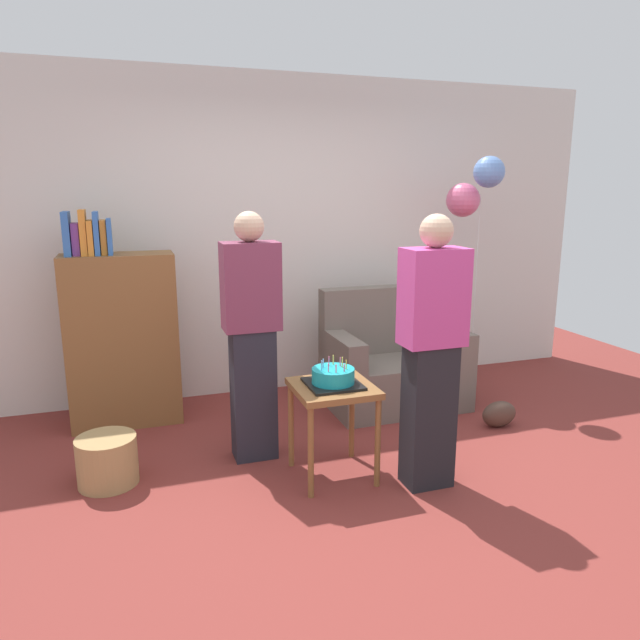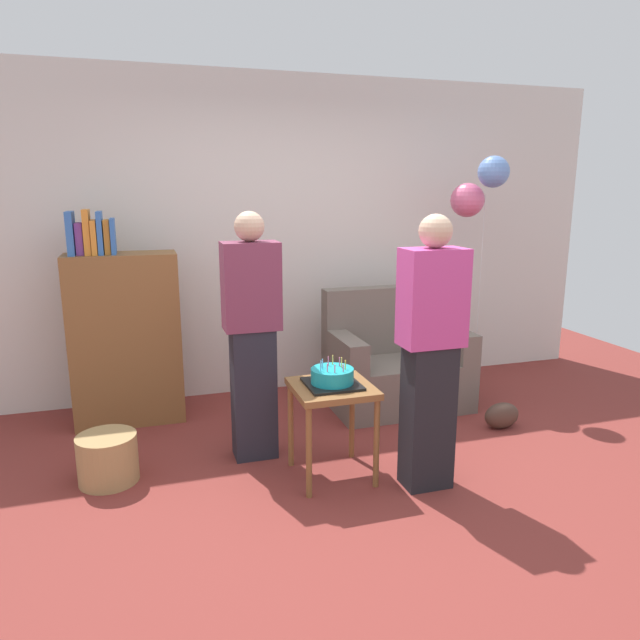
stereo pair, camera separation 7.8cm
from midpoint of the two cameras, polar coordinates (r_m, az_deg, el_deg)
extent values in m
plane|color=maroon|center=(3.60, 5.10, -16.60)|extent=(8.00, 8.00, 0.00)
cube|color=silver|center=(5.11, -3.43, 8.10)|extent=(6.00, 0.10, 2.70)
cube|color=#6B6056|center=(4.86, 8.07, -6.13)|extent=(1.10, 0.70, 0.40)
cube|color=#6B6056|center=(4.97, 6.92, 0.07)|extent=(1.10, 0.16, 0.56)
cube|color=#6B6056|center=(4.59, 2.88, -2.97)|extent=(0.16, 0.70, 0.24)
cube|color=#6B6056|center=(4.98, 13.08, -2.02)|extent=(0.16, 0.70, 0.24)
cube|color=brown|center=(4.63, -18.03, -1.81)|extent=(0.80, 0.36, 1.30)
cube|color=#3366B7|center=(4.52, -22.78, 7.85)|extent=(0.05, 0.25, 0.31)
cube|color=#7F3D93|center=(4.52, -22.03, 7.40)|extent=(0.05, 0.17, 0.23)
cube|color=orange|center=(4.51, -21.41, 8.03)|extent=(0.04, 0.21, 0.32)
cube|color=orange|center=(4.51, -20.79, 7.60)|extent=(0.04, 0.24, 0.24)
cube|color=#3366B7|center=(4.50, -20.28, 8.02)|extent=(0.04, 0.25, 0.31)
cube|color=orange|center=(4.50, -19.68, 7.69)|extent=(0.04, 0.18, 0.25)
cube|color=#3366B7|center=(4.50, -19.16, 7.78)|extent=(0.03, 0.24, 0.25)
cube|color=brown|center=(3.56, 1.84, -6.72)|extent=(0.48, 0.48, 0.04)
cylinder|color=brown|center=(3.43, -0.43, -12.90)|extent=(0.04, 0.04, 0.56)
cylinder|color=brown|center=(3.56, 6.19, -11.96)|extent=(0.04, 0.04, 0.56)
cylinder|color=brown|center=(3.80, -2.30, -10.27)|extent=(0.04, 0.04, 0.56)
cylinder|color=brown|center=(3.92, 3.73, -9.54)|extent=(0.04, 0.04, 0.56)
cube|color=black|center=(3.55, 1.84, -6.29)|extent=(0.32, 0.32, 0.02)
cylinder|color=teal|center=(3.53, 1.84, -5.48)|extent=(0.26, 0.26, 0.09)
cylinder|color=#F2CC4C|center=(3.54, 2.76, -4.17)|extent=(0.01, 0.01, 0.06)
cylinder|color=#EA668C|center=(3.56, 2.56, -4.11)|extent=(0.01, 0.01, 0.06)
cylinder|color=#F2CC4C|center=(3.59, 1.87, -3.93)|extent=(0.01, 0.01, 0.06)
cylinder|color=#EA668C|center=(3.57, 1.44, -4.04)|extent=(0.01, 0.01, 0.06)
cylinder|color=#66B2E5|center=(3.54, 0.87, -4.23)|extent=(0.01, 0.01, 0.05)
cylinder|color=#66B2E5|center=(3.51, 0.85, -4.44)|extent=(0.01, 0.01, 0.05)
cylinder|color=#66B2E5|center=(3.46, 0.70, -4.51)|extent=(0.01, 0.01, 0.06)
cylinder|color=#EA668C|center=(3.45, 1.37, -4.72)|extent=(0.01, 0.01, 0.05)
cylinder|color=#EA668C|center=(3.43, 2.12, -4.81)|extent=(0.01, 0.01, 0.05)
cylinder|color=#EA668C|center=(3.45, 2.94, -4.73)|extent=(0.01, 0.01, 0.05)
cylinder|color=#F2CC4C|center=(3.50, 3.14, -4.40)|extent=(0.01, 0.01, 0.06)
cube|color=#23232D|center=(3.90, -5.94, -7.18)|extent=(0.28, 0.20, 0.88)
cube|color=#75334C|center=(3.71, -6.20, 3.33)|extent=(0.36, 0.22, 0.56)
sphere|color=#D1A889|center=(3.67, -6.34, 9.11)|extent=(0.19, 0.19, 0.19)
cube|color=black|center=(3.57, 11.13, -9.28)|extent=(0.28, 0.20, 0.88)
cube|color=#C6428E|center=(3.37, 11.66, 2.16)|extent=(0.36, 0.22, 0.56)
sphere|color=#D1A889|center=(3.32, 11.95, 8.53)|extent=(0.19, 0.19, 0.19)
cylinder|color=#A88451|center=(3.87, -19.55, -12.67)|extent=(0.36, 0.36, 0.30)
ellipsoid|color=#473328|center=(4.64, 17.86, -8.90)|extent=(0.28, 0.14, 0.20)
cylinder|color=silver|center=(5.23, 15.76, 2.32)|extent=(0.00, 0.00, 1.72)
sphere|color=#668ED6|center=(5.11, 17.10, 13.73)|extent=(0.26, 0.26, 0.26)
sphere|color=#D65B84|center=(5.14, 14.68, 11.30)|extent=(0.28, 0.28, 0.28)
camera|label=1|loc=(0.04, -89.39, 0.14)|focal=32.63mm
camera|label=2|loc=(0.04, 90.61, -0.14)|focal=32.63mm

